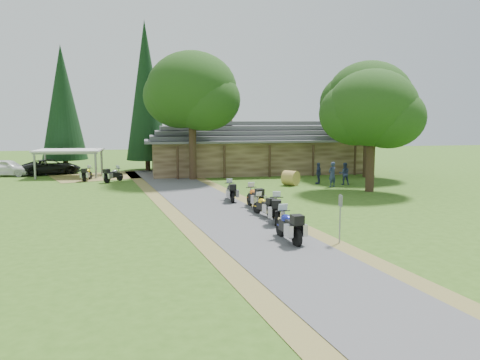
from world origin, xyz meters
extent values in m
plane|color=#345919|center=(0.00, 0.00, 0.00)|extent=(120.00, 120.00, 0.00)
plane|color=#4A4A4D|center=(-0.50, 4.00, 0.00)|extent=(51.95, 51.95, 0.00)
imported|color=white|center=(-16.79, 24.93, 0.95)|extent=(3.62, 6.07, 1.89)
imported|color=black|center=(-13.10, 25.47, 1.05)|extent=(3.79, 5.90, 2.09)
imported|color=navy|center=(9.06, 12.86, 1.10)|extent=(0.76, 0.67, 2.20)
imported|color=navy|center=(10.48, 13.84, 1.00)|extent=(0.65, 0.53, 2.01)
imported|color=navy|center=(8.66, 14.64, 0.98)|extent=(0.65, 0.69, 1.96)
cylinder|color=olive|center=(6.25, 14.22, 0.57)|extent=(1.55, 1.54, 1.14)
cone|color=black|center=(-4.43, 27.28, 7.26)|extent=(4.06, 4.06, 14.52)
cone|color=black|center=(-12.35, 28.36, 6.06)|extent=(4.27, 4.27, 12.12)
camera|label=1|loc=(-4.57, -19.84, 5.09)|focal=35.00mm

